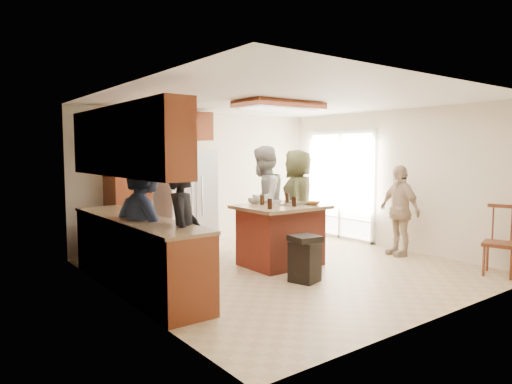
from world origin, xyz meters
TOP-DOWN VIEW (x-y plane):
  - room_shell at (4.37, 1.64)m, footprint 8.00×5.20m
  - person_front_left at (-1.98, -0.46)m, footprint 0.69×0.73m
  - person_behind_left at (0.20, 0.85)m, footprint 1.05×0.90m
  - person_behind_right at (1.03, 0.91)m, footprint 1.02×1.02m
  - person_side_right at (2.11, -0.44)m, footprint 0.65×0.98m
  - person_counter at (-2.13, 0.28)m, footprint 0.73×1.18m
  - left_cabinetry at (-2.24, 0.40)m, footprint 0.64×3.00m
  - back_wall_units at (-1.33, 2.20)m, footprint 1.80×0.60m
  - refrigerator at (-0.55, 2.12)m, footprint 0.90×0.76m
  - kitchen_island at (0.06, 0.24)m, footprint 1.28×1.03m
  - island_items at (0.27, 0.15)m, footprint 1.04×0.71m
  - trash_bin at (-0.26, -0.66)m, footprint 0.42×0.42m
  - spindle_chair at (2.17, -2.08)m, footprint 0.53×0.53m

SIDE VIEW (x-z plane):
  - trash_bin at x=-0.26m, z-range 0.00..0.63m
  - spindle_chair at x=2.17m, z-range -0.04..0.95m
  - kitchen_island at x=0.06m, z-range 0.01..0.94m
  - person_side_right at x=2.11m, z-range 0.00..1.53m
  - person_front_left at x=-1.98m, z-range 0.00..1.61m
  - person_counter at x=-2.13m, z-range 0.00..1.71m
  - room_shell at x=4.37m, z-range -1.63..3.37m
  - person_behind_right at x=1.03m, z-range 0.00..1.79m
  - refrigerator at x=-0.55m, z-range 0.00..1.80m
  - person_behind_left at x=0.20m, z-range 0.00..1.85m
  - left_cabinetry at x=-2.24m, z-range -0.19..2.11m
  - island_items at x=0.27m, z-range 0.89..1.04m
  - back_wall_units at x=-1.33m, z-range 0.15..2.60m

